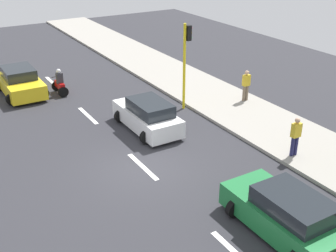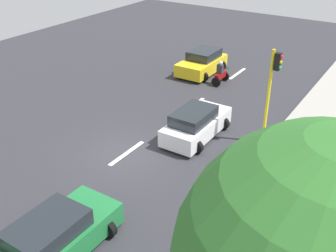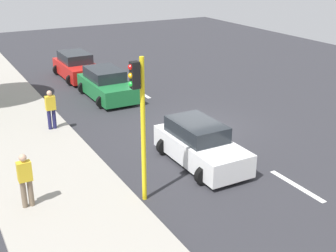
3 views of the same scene
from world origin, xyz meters
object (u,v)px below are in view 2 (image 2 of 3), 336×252
(car_yellow_cab, at_px, (202,63))
(pedestrian_near_signal, at_px, (334,153))
(car_green, at_px, (56,237))
(pedestrian_by_tree, at_px, (216,212))
(traffic_light_corner, at_px, (272,84))
(motorcycle, at_px, (220,74))
(car_white, at_px, (196,124))

(car_yellow_cab, distance_m, pedestrian_near_signal, 12.69)
(car_green, xyz_separation_m, pedestrian_by_tree, (3.82, 3.36, 0.35))
(pedestrian_by_tree, distance_m, traffic_light_corner, 7.22)
(car_green, bearing_deg, traffic_light_corner, 74.11)
(pedestrian_near_signal, relative_size, traffic_light_corner, 0.38)
(car_green, relative_size, pedestrian_by_tree, 2.50)
(pedestrian_by_tree, height_order, traffic_light_corner, traffic_light_corner)
(motorcycle, bearing_deg, pedestrian_near_signal, -38.21)
(pedestrian_near_signal, relative_size, pedestrian_by_tree, 1.00)
(car_white, relative_size, car_yellow_cab, 1.05)
(car_yellow_cab, bearing_deg, pedestrian_by_tree, -59.76)
(car_green, bearing_deg, pedestrian_near_signal, 56.34)
(car_white, distance_m, pedestrian_near_signal, 6.21)
(pedestrian_by_tree, xyz_separation_m, traffic_light_corner, (-0.89, 6.92, 1.87))
(car_green, distance_m, motorcycle, 15.86)
(motorcycle, xyz_separation_m, traffic_light_corner, (5.04, -5.44, 2.29))
(pedestrian_near_signal, xyz_separation_m, traffic_light_corner, (-3.21, 1.06, 1.87))
(car_yellow_cab, height_order, motorcycle, motorcycle)
(car_yellow_cab, relative_size, traffic_light_corner, 0.87)
(motorcycle, bearing_deg, car_white, -73.06)
(car_green, height_order, pedestrian_near_signal, pedestrian_near_signal)
(car_green, height_order, car_yellow_cab, same)
(motorcycle, distance_m, traffic_light_corner, 7.76)
(car_green, height_order, traffic_light_corner, traffic_light_corner)
(motorcycle, distance_m, pedestrian_near_signal, 10.51)
(car_yellow_cab, height_order, traffic_light_corner, traffic_light_corner)
(car_white, xyz_separation_m, car_green, (0.05, -8.94, 0.00))
(car_yellow_cab, bearing_deg, car_white, -63.23)
(car_green, relative_size, traffic_light_corner, 0.94)
(car_yellow_cab, bearing_deg, pedestrian_near_signal, -36.78)
(pedestrian_near_signal, distance_m, traffic_light_corner, 3.87)
(car_yellow_cab, xyz_separation_m, pedestrian_near_signal, (10.16, -7.60, 0.35))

